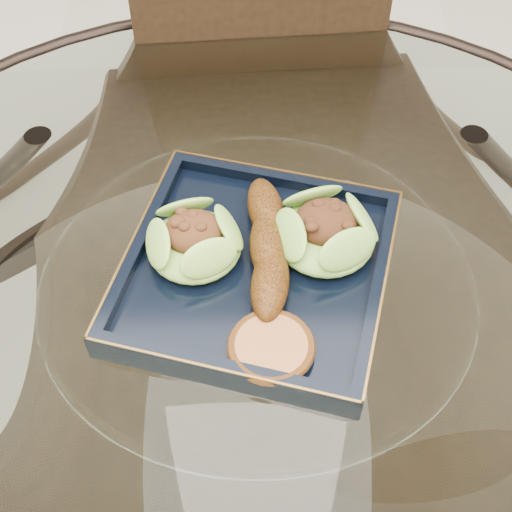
{
  "coord_description": "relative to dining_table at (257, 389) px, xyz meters",
  "views": [
    {
      "loc": [
        -0.0,
        -0.41,
        1.38
      ],
      "look_at": [
        -0.0,
        0.05,
        0.8
      ],
      "focal_mm": 50.0,
      "sensor_mm": 36.0,
      "label": 1
    }
  ],
  "objects": [
    {
      "name": "lettuce_wrap_right",
      "position": [
        0.07,
        0.08,
        0.2
      ],
      "size": [
        0.11,
        0.11,
        0.04
      ],
      "primitive_type": "ellipsoid",
      "rotation": [
        0.0,
        0.0,
        -0.04
      ],
      "color": "#60992C",
      "rests_on": "navy_plate"
    },
    {
      "name": "dining_table",
      "position": [
        0.0,
        0.0,
        0.0
      ],
      "size": [
        1.13,
        1.13,
        0.77
      ],
      "color": "white",
      "rests_on": "ground"
    },
    {
      "name": "lettuce_wrap_left",
      "position": [
        -0.07,
        0.07,
        0.2
      ],
      "size": [
        0.11,
        0.11,
        0.04
      ],
      "primitive_type": "ellipsoid",
      "rotation": [
        0.0,
        0.0,
        -0.06
      ],
      "color": "#6AAE32",
      "rests_on": "navy_plate"
    },
    {
      "name": "navy_plate",
      "position": [
        -0.0,
        0.05,
        0.17
      ],
      "size": [
        0.33,
        0.33,
        0.02
      ],
      "primitive_type": "cube",
      "rotation": [
        0.0,
        0.0,
        -0.26
      ],
      "color": "black",
      "rests_on": "dining_table"
    },
    {
      "name": "dining_chair",
      "position": [
        0.02,
        0.39,
        -0.09
      ],
      "size": [
        0.42,
        0.42,
        0.9
      ],
      "rotation": [
        0.0,
        0.0,
        0.09
      ],
      "color": "black",
      "rests_on": "ground"
    },
    {
      "name": "crumb_patty",
      "position": [
        0.01,
        -0.06,
        0.19
      ],
      "size": [
        0.08,
        0.08,
        0.01
      ],
      "primitive_type": "cylinder",
      "rotation": [
        0.0,
        0.0,
        -0.1
      ],
      "color": "#BA733E",
      "rests_on": "navy_plate"
    },
    {
      "name": "roasted_plantain",
      "position": [
        0.01,
        0.06,
        0.2
      ],
      "size": [
        0.04,
        0.18,
        0.03
      ],
      "primitive_type": "ellipsoid",
      "rotation": [
        0.0,
        0.0,
        1.6
      ],
      "color": "#5F310A",
      "rests_on": "navy_plate"
    }
  ]
}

